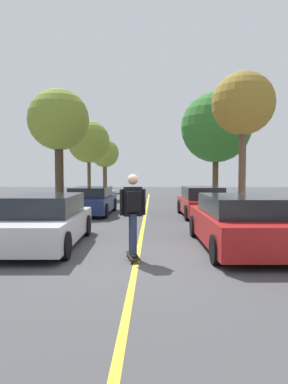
% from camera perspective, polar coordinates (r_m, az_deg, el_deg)
% --- Properties ---
extents(ground, '(80.00, 80.00, 0.00)m').
position_cam_1_polar(ground, '(7.90, -1.20, -11.09)').
color(ground, '#424244').
extents(center_line, '(0.12, 39.20, 0.01)m').
position_cam_1_polar(center_line, '(11.82, -0.28, -6.30)').
color(center_line, gold).
rests_on(center_line, ground).
extents(parked_car_left_nearest, '(2.09, 4.42, 1.35)m').
position_cam_1_polar(parked_car_left_nearest, '(9.66, -16.11, -4.62)').
color(parked_car_left_nearest, '#B7B7BC').
rests_on(parked_car_left_nearest, ground).
extents(parked_car_left_near, '(2.04, 4.33, 1.27)m').
position_cam_1_polar(parked_car_left_near, '(16.48, -8.67, -1.44)').
color(parked_car_left_near, navy).
rests_on(parked_car_left_near, ground).
extents(parked_car_right_nearest, '(2.08, 4.68, 1.37)m').
position_cam_1_polar(parked_car_right_nearest, '(9.26, 15.20, -4.84)').
color(parked_car_right_nearest, maroon).
rests_on(parked_car_right_nearest, ground).
extents(parked_car_right_near, '(2.00, 4.08, 1.33)m').
position_cam_1_polar(parked_car_right_near, '(15.64, 9.53, -1.63)').
color(parked_car_right_near, maroon).
rests_on(parked_car_right_near, ground).
extents(street_tree_left_nearest, '(3.11, 3.11, 6.07)m').
position_cam_1_polar(street_tree_left_nearest, '(18.54, -13.87, 11.31)').
color(street_tree_left_nearest, '#3D2D1E').
rests_on(street_tree_left_nearest, sidewalk_left).
extents(street_tree_left_near, '(3.16, 3.16, 5.71)m').
position_cam_1_polar(street_tree_left_near, '(26.53, -9.07, 8.12)').
color(street_tree_left_near, '#4C3823').
rests_on(street_tree_left_near, sidewalk_left).
extents(street_tree_left_far, '(2.80, 2.80, 5.17)m').
position_cam_1_polar(street_tree_left_far, '(34.93, -6.47, 6.28)').
color(street_tree_left_far, '#4C3823').
rests_on(street_tree_left_far, sidewalk_left).
extents(street_tree_right_nearest, '(2.86, 2.86, 6.40)m').
position_cam_1_polar(street_tree_right_nearest, '(16.90, 15.99, 13.64)').
color(street_tree_right_nearest, brown).
rests_on(street_tree_right_nearest, sidewalk_right).
extents(street_tree_right_near, '(4.56, 4.56, 7.05)m').
position_cam_1_polar(street_tree_right_near, '(23.49, 11.75, 10.31)').
color(street_tree_right_near, '#4C3823').
rests_on(street_tree_right_near, sidewalk_right).
extents(skateboard, '(0.38, 0.87, 0.10)m').
position_cam_1_polar(skateboard, '(7.89, -1.85, -10.46)').
color(skateboard, black).
rests_on(skateboard, ground).
extents(skateboarder, '(0.59, 0.71, 1.81)m').
position_cam_1_polar(skateboarder, '(7.68, -1.83, -2.89)').
color(skateboarder, black).
rests_on(skateboarder, skateboard).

